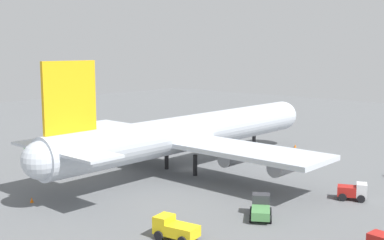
{
  "coord_description": "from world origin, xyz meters",
  "views": [
    {
      "loc": [
        -60.34,
        -54.35,
        20.08
      ],
      "look_at": [
        0.0,
        0.0,
        8.34
      ],
      "focal_mm": 46.36,
      "sensor_mm": 36.0,
      "label": 1
    }
  ],
  "objects_px": {
    "cargo_loader": "(39,149)",
    "safety_cone_tail": "(32,200)",
    "cargo_airplane": "(191,133)",
    "maintenance_van": "(175,228)",
    "baggage_tug": "(261,208)",
    "pushback_tractor": "(353,191)",
    "safety_cone_nose": "(295,146)"
  },
  "relations": [
    {
      "from": "safety_cone_tail",
      "to": "maintenance_van",
      "type": "bearing_deg",
      "value": -81.31
    },
    {
      "from": "baggage_tug",
      "to": "cargo_loader",
      "type": "xyz_separation_m",
      "value": [
        1.26,
        51.46,
        -0.02
      ]
    },
    {
      "from": "pushback_tractor",
      "to": "safety_cone_tail",
      "type": "distance_m",
      "value": 42.68
    },
    {
      "from": "cargo_airplane",
      "to": "safety_cone_nose",
      "type": "distance_m",
      "value": 28.85
    },
    {
      "from": "baggage_tug",
      "to": "cargo_loader",
      "type": "distance_m",
      "value": 51.48
    },
    {
      "from": "cargo_airplane",
      "to": "maintenance_van",
      "type": "relative_size",
      "value": 12.12
    },
    {
      "from": "cargo_airplane",
      "to": "safety_cone_tail",
      "type": "xyz_separation_m",
      "value": [
        -27.37,
        3.44,
        -5.84
      ]
    },
    {
      "from": "pushback_tractor",
      "to": "cargo_loader",
      "type": "relative_size",
      "value": 0.84
    },
    {
      "from": "maintenance_van",
      "to": "safety_cone_tail",
      "type": "height_order",
      "value": "maintenance_van"
    },
    {
      "from": "safety_cone_tail",
      "to": "cargo_airplane",
      "type": "bearing_deg",
      "value": -7.15
    },
    {
      "from": "maintenance_van",
      "to": "safety_cone_nose",
      "type": "xyz_separation_m",
      "value": [
        51.93,
        15.85,
        -0.85
      ]
    },
    {
      "from": "cargo_loader",
      "to": "safety_cone_tail",
      "type": "height_order",
      "value": "cargo_loader"
    },
    {
      "from": "pushback_tractor",
      "to": "cargo_loader",
      "type": "distance_m",
      "value": 58.1
    },
    {
      "from": "pushback_tractor",
      "to": "cargo_loader",
      "type": "height_order",
      "value": "cargo_loader"
    },
    {
      "from": "baggage_tug",
      "to": "maintenance_van",
      "type": "relative_size",
      "value": 1.03
    },
    {
      "from": "maintenance_van",
      "to": "cargo_loader",
      "type": "xyz_separation_m",
      "value": [
        13.11,
        48.54,
        -0.04
      ]
    },
    {
      "from": "cargo_loader",
      "to": "safety_cone_tail",
      "type": "relative_size",
      "value": 7.25
    },
    {
      "from": "pushback_tractor",
      "to": "safety_cone_nose",
      "type": "height_order",
      "value": "pushback_tractor"
    },
    {
      "from": "pushback_tractor",
      "to": "maintenance_van",
      "type": "relative_size",
      "value": 0.83
    },
    {
      "from": "cargo_airplane",
      "to": "baggage_tug",
      "type": "bearing_deg",
      "value": -118.43
    },
    {
      "from": "cargo_loader",
      "to": "maintenance_van",
      "type": "bearing_deg",
      "value": -105.12
    },
    {
      "from": "baggage_tug",
      "to": "cargo_loader",
      "type": "height_order",
      "value": "baggage_tug"
    },
    {
      "from": "safety_cone_nose",
      "to": "safety_cone_tail",
      "type": "bearing_deg",
      "value": 172.89
    },
    {
      "from": "pushback_tractor",
      "to": "safety_cone_tail",
      "type": "bearing_deg",
      "value": 133.64
    },
    {
      "from": "maintenance_van",
      "to": "pushback_tractor",
      "type": "bearing_deg",
      "value": -17.36
    },
    {
      "from": "baggage_tug",
      "to": "cargo_airplane",
      "type": "bearing_deg",
      "value": 61.57
    },
    {
      "from": "cargo_airplane",
      "to": "safety_cone_tail",
      "type": "height_order",
      "value": "cargo_airplane"
    },
    {
      "from": "baggage_tug",
      "to": "safety_cone_nose",
      "type": "bearing_deg",
      "value": 25.09
    },
    {
      "from": "safety_cone_nose",
      "to": "safety_cone_tail",
      "type": "xyz_separation_m",
      "value": [
        -55.41,
        6.91,
        -0.01
      ]
    },
    {
      "from": "safety_cone_tail",
      "to": "safety_cone_nose",
      "type": "bearing_deg",
      "value": -7.11
    },
    {
      "from": "baggage_tug",
      "to": "safety_cone_tail",
      "type": "bearing_deg",
      "value": 120.83
    },
    {
      "from": "cargo_airplane",
      "to": "safety_cone_tail",
      "type": "relative_size",
      "value": 88.9
    }
  ]
}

